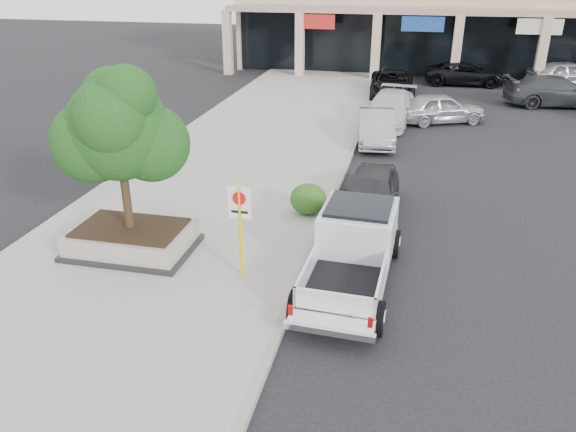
% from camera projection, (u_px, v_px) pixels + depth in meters
% --- Properties ---
extents(ground, '(120.00, 120.00, 0.00)m').
position_uv_depth(ground, '(359.00, 313.00, 12.44)').
color(ground, black).
rests_on(ground, ground).
extents(sidewalk, '(8.00, 52.00, 0.15)m').
position_uv_depth(sidewalk, '(215.00, 191.00, 18.85)').
color(sidewalk, gray).
rests_on(sidewalk, ground).
extents(curb, '(0.20, 52.00, 0.15)m').
position_uv_depth(curb, '(331.00, 201.00, 18.05)').
color(curb, gray).
rests_on(curb, ground).
extents(planter, '(3.20, 2.20, 0.68)m').
position_uv_depth(planter, '(132.00, 239.00, 14.72)').
color(planter, black).
rests_on(planter, sidewalk).
extents(planter_tree, '(2.90, 2.55, 4.00)m').
position_uv_depth(planter_tree, '(126.00, 128.00, 13.62)').
color(planter_tree, black).
rests_on(planter_tree, planter).
extents(no_parking_sign, '(0.55, 0.09, 2.30)m').
position_uv_depth(no_parking_sign, '(240.00, 219.00, 13.07)').
color(no_parking_sign, yellow).
rests_on(no_parking_sign, sidewalk).
extents(hedge, '(1.10, 0.99, 0.93)m').
position_uv_depth(hedge, '(308.00, 199.00, 16.82)').
color(hedge, '#1E4012').
rests_on(hedge, sidewalk).
extents(pickup_truck, '(2.22, 5.46, 1.69)m').
position_uv_depth(pickup_truck, '(351.00, 253.00, 13.20)').
color(pickup_truck, silver).
rests_on(pickup_truck, ground).
extents(curb_car_a, '(1.67, 4.00, 1.36)m').
position_uv_depth(curb_car_a, '(371.00, 192.00, 17.19)').
color(curb_car_a, '#2A2C2F').
rests_on(curb_car_a, ground).
extents(curb_car_b, '(1.95, 4.33, 1.38)m').
position_uv_depth(curb_car_b, '(376.00, 127.00, 23.86)').
color(curb_car_b, '#93949A').
rests_on(curb_car_b, ground).
extents(curb_car_c, '(2.70, 5.33, 1.48)m').
position_uv_depth(curb_car_c, '(389.00, 108.00, 26.70)').
color(curb_car_c, silver).
rests_on(curb_car_c, ground).
extents(curb_car_d, '(2.78, 5.45, 1.47)m').
position_uv_depth(curb_car_d, '(392.00, 84.00, 32.06)').
color(curb_car_d, black).
rests_on(curb_car_d, ground).
extents(lot_car_a, '(4.54, 3.28, 1.44)m').
position_uv_depth(lot_car_a, '(441.00, 108.00, 26.88)').
color(lot_car_a, '#A6A9AE').
rests_on(lot_car_a, ground).
extents(lot_car_c, '(5.70, 3.03, 1.57)m').
position_uv_depth(lot_car_c, '(557.00, 91.00, 30.03)').
color(lot_car_c, '#303335').
rests_on(lot_car_c, ground).
extents(lot_car_d, '(5.09, 2.47, 1.39)m').
position_uv_depth(lot_car_d, '(466.00, 74.00, 35.27)').
color(lot_car_d, black).
rests_on(lot_car_d, ground).
extents(lot_car_e, '(5.09, 3.07, 1.62)m').
position_uv_depth(lot_car_e, '(568.00, 74.00, 34.45)').
color(lot_car_e, '#A2A6AA').
rests_on(lot_car_e, ground).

